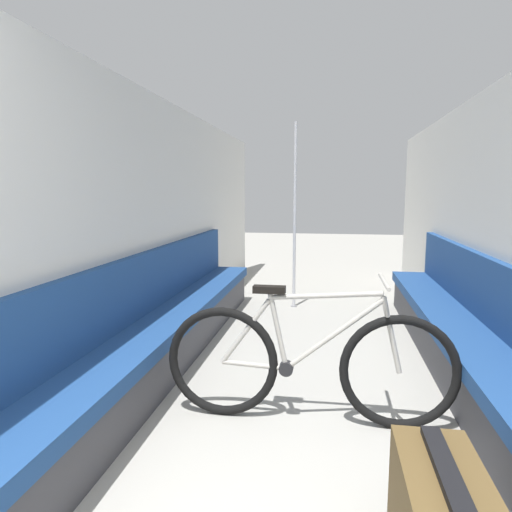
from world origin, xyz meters
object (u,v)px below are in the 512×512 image
(bench_seat_row_left, at_px, (161,332))
(grab_pole_near, at_px, (295,219))
(bicycle, at_px, (308,364))
(bench_seat_row_right, at_px, (471,348))

(bench_seat_row_left, xyz_separation_m, grab_pole_near, (0.91, 2.18, 0.80))
(bench_seat_row_left, bearing_deg, bicycle, -29.79)
(bench_seat_row_left, bearing_deg, grab_pole_near, 67.32)
(bench_seat_row_left, relative_size, bicycle, 2.68)
(bicycle, relative_size, grab_pole_near, 0.80)
(bench_seat_row_left, height_order, bench_seat_row_right, same)
(bicycle, distance_m, grab_pole_near, 2.99)
(bench_seat_row_left, distance_m, bench_seat_row_right, 2.39)
(bench_seat_row_right, relative_size, bicycle, 2.68)
(bench_seat_row_left, distance_m, grab_pole_near, 2.49)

